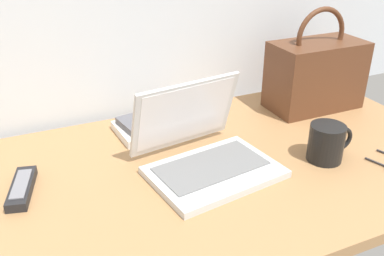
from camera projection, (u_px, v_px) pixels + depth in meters
name	position (u px, v px, depth m)	size (l,w,h in m)	color
desk	(177.00, 179.00, 1.08)	(1.60, 0.76, 0.03)	#A87A4C
laptop	(204.00, 151.00, 1.08)	(0.34, 0.32, 0.21)	silver
coffee_mug	(327.00, 142.00, 1.11)	(0.13, 0.09, 0.10)	black
remote_control_far	(22.00, 188.00, 1.00)	(0.08, 0.17, 0.02)	black
handbag	(316.00, 74.00, 1.39)	(0.30, 0.16, 0.33)	#59331E
book_stack	(152.00, 125.00, 1.27)	(0.22, 0.16, 0.04)	silver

